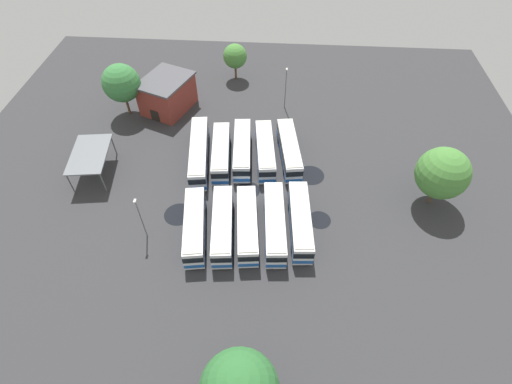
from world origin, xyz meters
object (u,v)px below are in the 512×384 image
at_px(bus_row0_slot2, 247,225).
at_px(bus_row1_slot2, 242,150).
at_px(lamp_post_far_corner, 286,87).
at_px(bus_row1_slot1, 265,151).
at_px(bus_row0_slot1, 275,223).
at_px(bus_row0_slot3, 223,225).
at_px(lamp_post_near_entrance, 141,217).
at_px(bus_row1_slot4, 199,152).
at_px(tree_northwest, 235,56).
at_px(bus_row0_slot0, 300,221).
at_px(bus_row1_slot0, 289,150).
at_px(depot_building, 167,94).
at_px(bus_row1_slot3, 221,153).
at_px(tree_east_edge, 443,173).
at_px(maintenance_shelter, 89,154).
at_px(bus_row0_slot4, 195,226).
at_px(tree_northeast, 121,83).

xyz_separation_m(bus_row0_slot2, bus_row1_slot2, (14.99, 2.10, 0.00)).
xyz_separation_m(bus_row0_slot2, lamp_post_far_corner, (29.57, -4.45, 2.52)).
bearing_deg(bus_row1_slot1, bus_row0_slot1, -171.92).
relative_size(bus_row0_slot3, lamp_post_near_entrance, 1.60).
height_order(bus_row1_slot4, lamp_post_near_entrance, lamp_post_near_entrance).
xyz_separation_m(bus_row0_slot3, tree_northwest, (39.22, 2.38, 2.99)).
xyz_separation_m(bus_row0_slot0, bus_row1_slot0, (14.35, 1.66, 0.00)).
bearing_deg(depot_building, bus_row0_slot2, -148.65).
bearing_deg(bus_row1_slot3, bus_row1_slot2, -73.59).
bearing_deg(bus_row0_slot2, tree_east_edge, -73.89).
height_order(bus_row1_slot4, maintenance_shelter, maintenance_shelter).
height_order(bus_row1_slot2, bus_row1_slot4, same).
relative_size(bus_row0_slot0, bus_row1_slot2, 0.99).
distance_m(bus_row1_slot0, bus_row1_slot3, 10.87).
relative_size(bus_row0_slot4, tree_northwest, 1.60).
bearing_deg(tree_east_edge, bus_row1_slot1, 73.09).
relative_size(lamp_post_near_entrance, tree_east_edge, 0.77).
relative_size(bus_row0_slot4, tree_northeast, 1.20).
height_order(bus_row1_slot1, bus_row1_slot3, same).
bearing_deg(tree_east_edge, tree_northwest, 45.33).
bearing_deg(maintenance_shelter, bus_row0_slot1, -108.60).
height_order(bus_row0_slot2, tree_northwest, tree_northwest).
relative_size(bus_row0_slot0, bus_row1_slot3, 1.02).
distance_m(tree_northwest, tree_east_edge, 44.66).
bearing_deg(bus_row1_slot3, maintenance_shelter, 101.48).
bearing_deg(bus_row1_slot0, depot_building, 61.01).
relative_size(bus_row1_slot2, tree_northeast, 1.26).
relative_size(lamp_post_near_entrance, lamp_post_far_corner, 0.92).
xyz_separation_m(bus_row1_slot0, lamp_post_far_corner, (14.09, 0.94, 2.52)).
distance_m(bus_row0_slot3, bus_row0_slot4, 3.70).
bearing_deg(bus_row0_slot0, maintenance_shelter, 74.25).
bearing_deg(depot_building, lamp_post_near_entrance, -173.50).
bearing_deg(maintenance_shelter, bus_row1_slot1, -79.48).
bearing_deg(bus_row1_slot0, bus_row0_slot0, -173.40).
distance_m(bus_row0_slot3, depot_building, 31.36).
relative_size(bus_row0_slot1, bus_row1_slot3, 1.06).
xyz_separation_m(bus_row1_slot1, maintenance_shelter, (-4.88, 26.31, 1.95)).
distance_m(bus_row0_slot1, bus_row1_slot3, 16.20).
bearing_deg(tree_northwest, bus_row0_slot0, -161.38).
xyz_separation_m(bus_row1_slot0, tree_east_edge, (-7.95, -20.68, 4.06)).
relative_size(bus_row1_slot2, lamp_post_near_entrance, 1.65).
xyz_separation_m(bus_row1_slot3, tree_east_edge, (-6.49, -31.45, 4.06)).
distance_m(bus_row1_slot4, depot_building, 16.24).
bearing_deg(bus_row1_slot0, bus_row1_slot1, 97.58).
height_order(bus_row0_slot1, bus_row0_slot4, same).
height_order(bus_row1_slot0, bus_row1_slot4, same).
relative_size(bus_row0_slot2, bus_row1_slot4, 0.80).
xyz_separation_m(bus_row0_slot4, bus_row1_slot4, (14.61, 1.91, 0.00)).
distance_m(bus_row0_slot2, tree_northeast, 35.44).
height_order(bus_row1_slot3, lamp_post_near_entrance, lamp_post_near_entrance).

